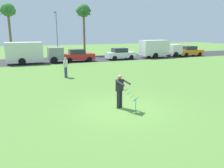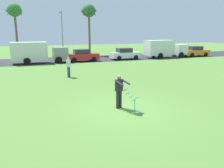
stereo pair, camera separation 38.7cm
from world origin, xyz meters
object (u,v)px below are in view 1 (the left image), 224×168
at_px(kite_held, 133,97).
at_px(parked_car_white, 120,54).
at_px(parked_car_red, 78,56).
at_px(parked_truck_grey_van, 31,52).
at_px(palm_tree_right_near, 8,12).
at_px(streetlight_pole, 57,31).
at_px(person_kite_flyer, 120,90).
at_px(palm_tree_centre_far, 84,13).
at_px(person_walker_near, 66,67).
at_px(parked_car_orange, 190,51).
at_px(parked_truck_white_box, 159,48).

height_order(kite_held, parked_car_white, parked_car_white).
bearing_deg(parked_car_red, parked_truck_grey_van, -180.00).
distance_m(palm_tree_right_near, streetlight_pole, 7.88).
height_order(person_kite_flyer, parked_truck_grey_van, parked_truck_grey_van).
height_order(parked_car_white, palm_tree_centre_far, palm_tree_centre_far).
height_order(kite_held, palm_tree_centre_far, palm_tree_centre_far).
xyz_separation_m(palm_tree_centre_far, person_walker_near, (-6.85, -18.29, -5.93)).
distance_m(person_kite_flyer, person_walker_near, 9.17).
height_order(streetlight_pole, person_walker_near, streetlight_pole).
bearing_deg(streetlight_pole, kite_held, -92.23).
relative_size(parked_truck_grey_van, parked_car_white, 1.57).
bearing_deg(parked_car_red, person_kite_flyer, -98.08).
distance_m(parked_car_white, palm_tree_centre_far, 10.42).
height_order(kite_held, parked_car_orange, parked_car_orange).
distance_m(kite_held, streetlight_pole, 28.07).
xyz_separation_m(kite_held, parked_truck_grey_van, (-3.31, 20.29, 0.64)).
relative_size(parked_truck_white_box, palm_tree_right_near, 0.82).
bearing_deg(person_walker_near, parked_truck_grey_van, 101.29).
xyz_separation_m(person_kite_flyer, parked_truck_white_box, (15.32, 19.50, 0.46)).
bearing_deg(parked_car_white, parked_truck_white_box, 0.01).
bearing_deg(streetlight_pole, palm_tree_centre_far, 4.28).
bearing_deg(kite_held, person_walker_near, 97.13).
bearing_deg(palm_tree_centre_far, person_walker_near, -110.54).
xyz_separation_m(kite_held, parked_car_white, (8.59, 20.29, 0.00)).
distance_m(parked_car_red, streetlight_pole, 8.35).
bearing_deg(kite_held, streetlight_pole, 87.77).
xyz_separation_m(parked_car_white, palm_tree_centre_far, (-2.98, 7.92, 6.09)).
distance_m(parked_truck_white_box, palm_tree_centre_far, 13.44).
xyz_separation_m(palm_tree_right_near, streetlight_pole, (6.78, -2.86, -2.82)).
relative_size(parked_car_red, person_walker_near, 2.43).
bearing_deg(parked_truck_grey_van, palm_tree_right_near, 102.84).
bearing_deg(parked_truck_grey_van, parked_truck_white_box, 0.00).
bearing_deg(parked_car_red, palm_tree_centre_far, 68.23).
distance_m(person_kite_flyer, palm_tree_centre_far, 28.66).
xyz_separation_m(person_kite_flyer, parked_car_white, (8.91, 19.50, -0.18)).
bearing_deg(person_walker_near, parked_car_white, 46.53).
bearing_deg(streetlight_pole, palm_tree_right_near, 157.14).
relative_size(streetlight_pole, person_walker_near, 4.05).
distance_m(parked_car_white, streetlight_pole, 11.14).
height_order(person_kite_flyer, kite_held, person_kite_flyer).
height_order(person_kite_flyer, palm_tree_centre_far, palm_tree_centre_far).
height_order(parked_truck_white_box, streetlight_pole, streetlight_pole).
bearing_deg(person_walker_near, palm_tree_centre_far, 69.46).
bearing_deg(palm_tree_right_near, parked_truck_white_box, -26.75).
distance_m(parked_truck_grey_van, parked_car_orange, 24.31).
xyz_separation_m(parked_car_red, parked_car_white, (6.14, -0.00, 0.00)).
bearing_deg(parked_truck_grey_van, parked_car_orange, 0.00).
bearing_deg(parked_car_red, parked_car_white, -0.01).
distance_m(parked_truck_white_box, parked_car_orange, 6.02).
height_order(parked_truck_grey_van, parked_car_red, parked_truck_grey_van).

